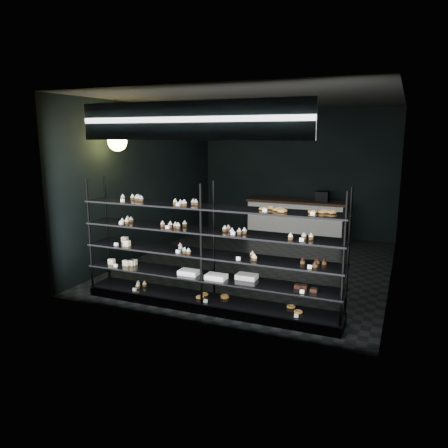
% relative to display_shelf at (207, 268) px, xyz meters
% --- Properties ---
extents(room, '(5.01, 6.01, 3.20)m').
position_rel_display_shelf_xyz_m(room, '(-0.01, 2.45, 0.97)').
color(room, black).
rests_on(room, ground).
extents(display_shelf, '(4.00, 0.50, 1.91)m').
position_rel_display_shelf_xyz_m(display_shelf, '(0.00, 0.00, 0.00)').
color(display_shelf, black).
rests_on(display_shelf, room).
extents(signage, '(3.30, 0.05, 0.50)m').
position_rel_display_shelf_xyz_m(signage, '(-0.01, -0.48, 2.12)').
color(signage, '#0D0C3D').
rests_on(signage, room).
extents(pendant_lamp, '(0.34, 0.34, 0.90)m').
position_rel_display_shelf_xyz_m(pendant_lamp, '(-2.15, 0.89, 1.82)').
color(pendant_lamp, black).
rests_on(pendant_lamp, room).
extents(service_counter, '(2.44, 0.65, 1.23)m').
position_rel_display_shelf_xyz_m(service_counter, '(0.15, 4.95, -0.13)').
color(service_counter, silver).
rests_on(service_counter, room).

